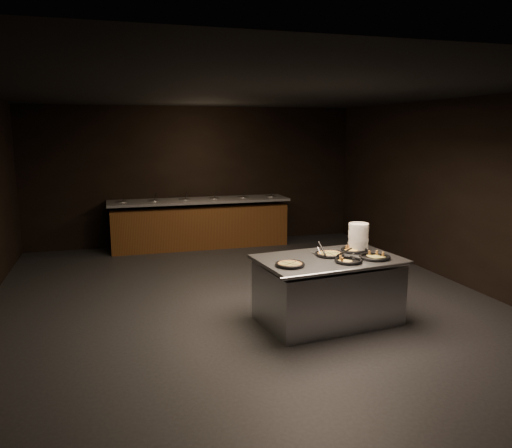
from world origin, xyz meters
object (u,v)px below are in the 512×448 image
object	(u,v)px
plate_stack	(358,237)
pan_cheese_whole	(330,254)
serving_counter	(328,291)
pan_veggie_whole	(290,264)

from	to	relation	value
plate_stack	pan_cheese_whole	distance (m)	0.57
plate_stack	pan_cheese_whole	bearing A→B (deg)	-157.76
serving_counter	pan_veggie_whole	distance (m)	0.78
pan_cheese_whole	serving_counter	bearing A→B (deg)	-120.60
serving_counter	plate_stack	bearing A→B (deg)	21.99
pan_veggie_whole	serving_counter	bearing A→B (deg)	20.40
serving_counter	pan_veggie_whole	xyz separation A→B (m)	(-0.60, -0.22, 0.45)
plate_stack	pan_veggie_whole	xyz separation A→B (m)	(-1.16, -0.53, -0.15)
pan_veggie_whole	plate_stack	bearing A→B (deg)	24.49
serving_counter	plate_stack	xyz separation A→B (m)	(0.57, 0.31, 0.61)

